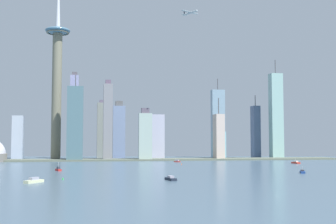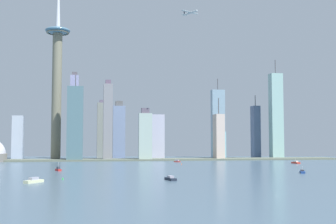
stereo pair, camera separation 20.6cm
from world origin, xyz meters
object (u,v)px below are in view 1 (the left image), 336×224
(boat_7, at_px, (177,161))
(skyscraper_12, at_px, (218,124))
(skyscraper_10, at_px, (219,137))
(skyscraper_4, at_px, (276,116))
(boat_6, at_px, (58,169))
(skyscraper_3, at_px, (256,132))
(skyscraper_0, at_px, (74,116))
(channel_buoy_0, at_px, (181,164))
(boat_3, at_px, (302,172))
(skyscraper_11, at_px, (18,137))
(channel_buoy_1, at_px, (63,178))
(observation_tower, at_px, (57,70))
(airplane, at_px, (190,13))
(skyscraper_1, at_px, (145,136))
(skyscraper_8, at_px, (102,130))
(skyscraper_2, at_px, (158,137))
(skyscraper_6, at_px, (108,121))
(skyscraper_7, at_px, (119,131))
(boat_2, at_px, (171,179))
(boat_4, at_px, (296,162))
(boat_5, at_px, (34,181))
(skyscraper_5, at_px, (75,124))
(skyscraper_9, at_px, (219,145))

(boat_7, bearing_deg, skyscraper_12, 95.00)
(skyscraper_10, relative_size, boat_7, 10.75)
(skyscraper_4, xyz_separation_m, boat_6, (-391.62, -304.01, -81.21))
(skyscraper_3, xyz_separation_m, boat_6, (-363.77, -341.23, -50.81))
(skyscraper_0, height_order, channel_buoy_0, skyscraper_0)
(boat_3, bearing_deg, boat_6, -87.06)
(skyscraper_11, height_order, channel_buoy_0, skyscraper_11)
(skyscraper_10, bearing_deg, channel_buoy_1, -123.12)
(skyscraper_4, bearing_deg, boat_6, -142.18)
(skyscraper_4, bearing_deg, skyscraper_10, -166.56)
(skyscraper_3, height_order, channel_buoy_0, skyscraper_3)
(observation_tower, height_order, airplane, observation_tower)
(skyscraper_1, relative_size, skyscraper_8, 0.80)
(observation_tower, relative_size, skyscraper_3, 2.87)
(skyscraper_3, distance_m, skyscraper_4, 55.54)
(skyscraper_3, relative_size, skyscraper_10, 1.12)
(skyscraper_2, height_order, boat_7, skyscraper_2)
(boat_7, bearing_deg, skyscraper_6, -176.93)
(skyscraper_7, height_order, skyscraper_10, skyscraper_10)
(skyscraper_2, bearing_deg, channel_buoy_1, -109.20)
(channel_buoy_1, bearing_deg, channel_buoy_0, 56.69)
(observation_tower, bearing_deg, boat_2, -74.21)
(skyscraper_7, relative_size, skyscraper_8, 0.98)
(observation_tower, xyz_separation_m, boat_4, (361.19, -186.27, -159.66))
(skyscraper_2, height_order, boat_3, skyscraper_2)
(airplane, bearing_deg, skyscraper_7, -177.45)
(boat_2, xyz_separation_m, boat_7, (72.71, 333.08, 0.01))
(boat_2, bearing_deg, boat_6, 26.26)
(skyscraper_2, distance_m, skyscraper_11, 263.32)
(skyscraper_1, bearing_deg, boat_7, -55.33)
(skyscraper_7, height_order, boat_7, skyscraper_7)
(skyscraper_2, relative_size, skyscraper_3, 0.65)
(observation_tower, height_order, boat_2, observation_tower)
(boat_6, distance_m, boat_7, 259.27)
(skyscraper_1, relative_size, skyscraper_7, 0.82)
(skyscraper_2, bearing_deg, boat_5, -110.46)
(channel_buoy_1, relative_size, airplane, 0.06)
(observation_tower, xyz_separation_m, boat_5, (15.31, -443.55, -159.57))
(skyscraper_0, distance_m, skyscraper_7, 92.13)
(airplane, bearing_deg, skyscraper_1, -170.29)
(skyscraper_5, height_order, skyscraper_9, skyscraper_5)
(skyscraper_0, height_order, skyscraper_2, skyscraper_0)
(skyscraper_7, height_order, boat_5, skyscraper_7)
(skyscraper_4, distance_m, airplane, 283.18)
(skyscraper_10, bearing_deg, skyscraper_9, 73.17)
(skyscraper_0, xyz_separation_m, skyscraper_3, (359.35, -22.67, -28.84))
(boat_6, distance_m, airplane, 355.47)
(skyscraper_9, xyz_separation_m, boat_5, (-286.20, -452.96, -24.40))
(skyscraper_1, distance_m, skyscraper_8, 124.86)
(skyscraper_5, height_order, boat_3, skyscraper_5)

